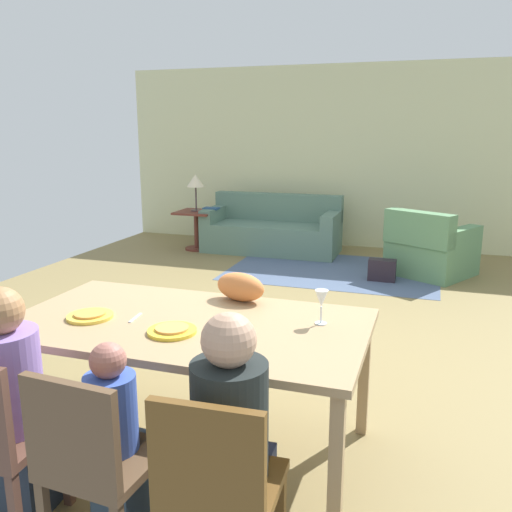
% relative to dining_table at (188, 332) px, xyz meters
% --- Properties ---
extents(ground_plane, '(7.17, 6.78, 0.02)m').
position_rel_dining_table_xyz_m(ground_plane, '(-0.01, 2.36, -0.71)').
color(ground_plane, olive).
extents(back_wall, '(7.17, 0.10, 2.70)m').
position_rel_dining_table_xyz_m(back_wall, '(-0.01, 5.80, 0.65)').
color(back_wall, beige).
rests_on(back_wall, ground_plane).
extents(dining_table, '(1.92, 1.05, 0.76)m').
position_rel_dining_table_xyz_m(dining_table, '(0.00, 0.00, 0.00)').
color(dining_table, tan).
rests_on(dining_table, ground_plane).
extents(plate_near_man, '(0.25, 0.25, 0.02)m').
position_rel_dining_table_xyz_m(plate_near_man, '(-0.53, -0.12, 0.07)').
color(plate_near_man, yellow).
rests_on(plate_near_man, dining_table).
extents(pizza_near_man, '(0.17, 0.17, 0.01)m').
position_rel_dining_table_xyz_m(pizza_near_man, '(-0.53, -0.12, 0.09)').
color(pizza_near_man, gold).
rests_on(pizza_near_man, plate_near_man).
extents(plate_near_child, '(0.25, 0.25, 0.02)m').
position_rel_dining_table_xyz_m(plate_near_child, '(0.00, -0.18, 0.07)').
color(plate_near_child, yellow).
rests_on(plate_near_child, dining_table).
extents(pizza_near_child, '(0.17, 0.17, 0.01)m').
position_rel_dining_table_xyz_m(pizza_near_child, '(0.00, -0.18, 0.09)').
color(pizza_near_child, '#E5994C').
rests_on(pizza_near_child, plate_near_child).
extents(wine_glass, '(0.07, 0.07, 0.19)m').
position_rel_dining_table_xyz_m(wine_glass, '(0.69, 0.18, 0.20)').
color(wine_glass, silver).
rests_on(wine_glass, dining_table).
extents(fork, '(0.03, 0.15, 0.01)m').
position_rel_dining_table_xyz_m(fork, '(-0.29, -0.05, 0.07)').
color(fork, silver).
rests_on(fork, dining_table).
extents(knife, '(0.02, 0.17, 0.01)m').
position_rel_dining_table_xyz_m(knife, '(0.17, 0.10, 0.07)').
color(knife, silver).
rests_on(knife, dining_table).
extents(person_man, '(0.30, 0.41, 1.11)m').
position_rel_dining_table_xyz_m(person_man, '(-0.53, -0.71, -0.18)').
color(person_man, '#273242').
rests_on(person_man, ground_plane).
extents(dining_chair_child, '(0.45, 0.45, 0.87)m').
position_rel_dining_table_xyz_m(dining_chair_child, '(-0.01, -0.89, -0.20)').
color(dining_chair_child, brown).
rests_on(dining_chair_child, ground_plane).
extents(person_child, '(0.22, 0.29, 0.92)m').
position_rel_dining_table_xyz_m(person_child, '(0.00, -0.72, -0.26)').
color(person_child, '#324455').
rests_on(person_child, ground_plane).
extents(dining_chair_woman, '(0.44, 0.44, 0.87)m').
position_rel_dining_table_xyz_m(dining_chair_woman, '(0.53, -0.89, -0.20)').
color(dining_chair_woman, brown).
rests_on(dining_chair_woman, ground_plane).
extents(person_woman, '(0.30, 0.41, 1.11)m').
position_rel_dining_table_xyz_m(person_woman, '(0.53, -0.71, -0.18)').
color(person_woman, navy).
rests_on(person_woman, ground_plane).
extents(cat, '(0.35, 0.24, 0.17)m').
position_rel_dining_table_xyz_m(cat, '(0.15, 0.43, 0.15)').
color(cat, '#D7793E').
rests_on(cat, dining_table).
extents(area_rug, '(2.60, 1.80, 0.01)m').
position_rel_dining_table_xyz_m(area_rug, '(0.06, 4.18, -0.69)').
color(area_rug, '#4B5C7A').
rests_on(area_rug, ground_plane).
extents(couch, '(1.95, 0.86, 0.82)m').
position_rel_dining_table_xyz_m(couch, '(-1.01, 5.04, -0.40)').
color(couch, slate).
rests_on(couch, ground_plane).
extents(armchair, '(1.16, 1.17, 0.82)m').
position_rel_dining_table_xyz_m(armchair, '(1.21, 4.33, -0.38)').
color(armchair, '#5D8B5D').
rests_on(armchair, ground_plane).
extents(side_table, '(0.56, 0.56, 0.58)m').
position_rel_dining_table_xyz_m(side_table, '(-2.11, 4.78, -0.32)').
color(side_table, brown).
rests_on(side_table, ground_plane).
extents(table_lamp, '(0.26, 0.26, 0.54)m').
position_rel_dining_table_xyz_m(table_lamp, '(-2.11, 4.78, 0.31)').
color(table_lamp, '#4A3A39').
rests_on(table_lamp, side_table).
extents(book_lower, '(0.22, 0.16, 0.03)m').
position_rel_dining_table_xyz_m(book_lower, '(-1.94, 4.74, -0.10)').
color(book_lower, brown).
rests_on(book_lower, side_table).
extents(book_upper, '(0.22, 0.16, 0.03)m').
position_rel_dining_table_xyz_m(book_upper, '(-1.90, 4.83, -0.07)').
color(book_upper, '#284D7A').
rests_on(book_upper, book_lower).
extents(handbag, '(0.32, 0.16, 0.26)m').
position_rel_dining_table_xyz_m(handbag, '(0.69, 3.88, -0.57)').
color(handbag, black).
rests_on(handbag, ground_plane).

